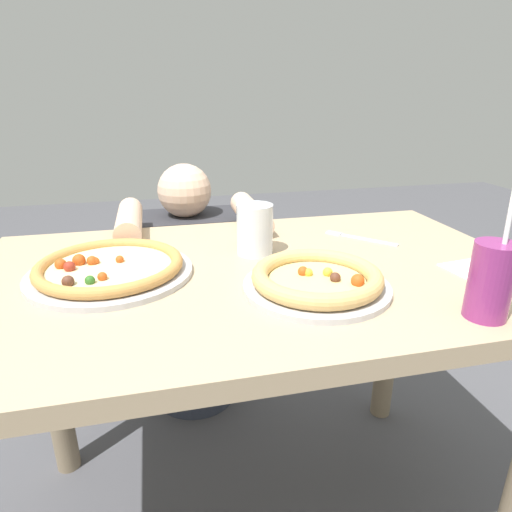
{
  "coord_description": "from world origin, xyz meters",
  "views": [
    {
      "loc": [
        -0.21,
        -0.89,
        1.13
      ],
      "look_at": [
        -0.0,
        0.0,
        0.78
      ],
      "focal_mm": 30.89,
      "sensor_mm": 36.0,
      "label": 1
    }
  ],
  "objects_px": {
    "pizza_near": "(317,280)",
    "fork": "(357,238)",
    "pizza_far": "(110,268)",
    "water_cup_clear": "(255,229)",
    "drink_cup_colored": "(491,280)",
    "diner_seated": "(191,302)"
  },
  "relations": [
    {
      "from": "pizza_far",
      "to": "water_cup_clear",
      "type": "relative_size",
      "value": 2.87
    },
    {
      "from": "pizza_far",
      "to": "fork",
      "type": "xyz_separation_m",
      "value": [
        0.63,
        0.11,
        -0.02
      ]
    },
    {
      "from": "drink_cup_colored",
      "to": "water_cup_clear",
      "type": "relative_size",
      "value": 1.99
    },
    {
      "from": "water_cup_clear",
      "to": "fork",
      "type": "height_order",
      "value": "water_cup_clear"
    },
    {
      "from": "water_cup_clear",
      "to": "drink_cup_colored",
      "type": "bearing_deg",
      "value": -51.83
    },
    {
      "from": "water_cup_clear",
      "to": "fork",
      "type": "bearing_deg",
      "value": 9.29
    },
    {
      "from": "pizza_near",
      "to": "diner_seated",
      "type": "relative_size",
      "value": 0.33
    },
    {
      "from": "drink_cup_colored",
      "to": "water_cup_clear",
      "type": "distance_m",
      "value": 0.52
    },
    {
      "from": "pizza_far",
      "to": "drink_cup_colored",
      "type": "distance_m",
      "value": 0.74
    },
    {
      "from": "pizza_far",
      "to": "water_cup_clear",
      "type": "height_order",
      "value": "water_cup_clear"
    },
    {
      "from": "pizza_far",
      "to": "drink_cup_colored",
      "type": "bearing_deg",
      "value": -27.6
    },
    {
      "from": "fork",
      "to": "water_cup_clear",
      "type": "bearing_deg",
      "value": -170.71
    },
    {
      "from": "pizza_near",
      "to": "fork",
      "type": "distance_m",
      "value": 0.36
    },
    {
      "from": "fork",
      "to": "diner_seated",
      "type": "height_order",
      "value": "diner_seated"
    },
    {
      "from": "pizza_near",
      "to": "water_cup_clear",
      "type": "relative_size",
      "value": 2.42
    },
    {
      "from": "pizza_far",
      "to": "water_cup_clear",
      "type": "bearing_deg",
      "value": 11.0
    },
    {
      "from": "pizza_far",
      "to": "drink_cup_colored",
      "type": "xyz_separation_m",
      "value": [
        0.66,
        -0.34,
        0.05
      ]
    },
    {
      "from": "pizza_near",
      "to": "fork",
      "type": "height_order",
      "value": "pizza_near"
    },
    {
      "from": "diner_seated",
      "to": "drink_cup_colored",
      "type": "bearing_deg",
      "value": -62.49
    },
    {
      "from": "drink_cup_colored",
      "to": "diner_seated",
      "type": "relative_size",
      "value": 0.27
    },
    {
      "from": "pizza_far",
      "to": "diner_seated",
      "type": "bearing_deg",
      "value": 68.55
    },
    {
      "from": "fork",
      "to": "pizza_far",
      "type": "bearing_deg",
      "value": -169.8
    }
  ]
}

